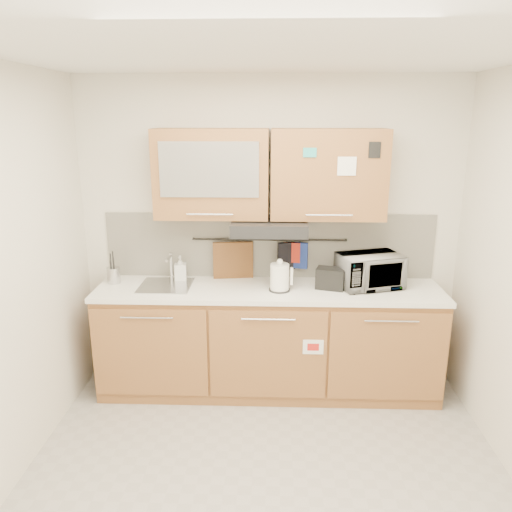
{
  "coord_description": "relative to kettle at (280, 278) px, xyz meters",
  "views": [
    {
      "loc": [
        0.03,
        -2.66,
        2.28
      ],
      "look_at": [
        -0.1,
        1.05,
        1.23
      ],
      "focal_mm": 35.0,
      "sensor_mm": 36.0,
      "label": 1
    }
  ],
  "objects": [
    {
      "name": "floor",
      "position": [
        -0.09,
        -1.13,
        -1.03
      ],
      "size": [
        3.2,
        3.2,
        0.0
      ],
      "primitive_type": "plane",
      "color": "#9E9993",
      "rests_on": "ground"
    },
    {
      "name": "wall_back",
      "position": [
        -0.09,
        0.37,
        0.27
      ],
      "size": [
        3.2,
        0.0,
        3.2
      ],
      "primitive_type": "plane",
      "rotation": [
        1.57,
        0.0,
        0.0
      ],
      "color": "silver",
      "rests_on": "ground"
    },
    {
      "name": "pot_holder",
      "position": [
        0.1,
        0.3,
        0.13
      ],
      "size": [
        0.14,
        0.04,
        0.17
      ],
      "primitive_type": "cube",
      "rotation": [
        0.0,
        0.0,
        -0.15
      ],
      "color": "red",
      "rests_on": "utensil_rail"
    },
    {
      "name": "utensil_crock",
      "position": [
        -1.39,
        0.14,
        -0.03
      ],
      "size": [
        0.14,
        0.14,
        0.27
      ],
      "rotation": [
        0.0,
        0.0,
        0.41
      ],
      "color": "#B7B7BC",
      "rests_on": "countertop"
    },
    {
      "name": "range_hood",
      "position": [
        -0.09,
        0.12,
        0.39
      ],
      "size": [
        0.6,
        0.46,
        0.1
      ],
      "primitive_type": "cube",
      "color": "black",
      "rests_on": "upper_cabinets"
    },
    {
      "name": "backsplash",
      "position": [
        -0.09,
        0.36,
        0.17
      ],
      "size": [
        2.8,
        0.02,
        0.56
      ],
      "primitive_type": "cube",
      "color": "silver",
      "rests_on": "countertop"
    },
    {
      "name": "ceiling",
      "position": [
        -0.09,
        -1.13,
        1.57
      ],
      "size": [
        3.2,
        3.2,
        0.0
      ],
      "primitive_type": "plane",
      "rotation": [
        3.14,
        0.0,
        0.0
      ],
      "color": "white",
      "rests_on": "wall_back"
    },
    {
      "name": "oven_mitt",
      "position": [
        0.17,
        0.3,
        0.1
      ],
      "size": [
        0.14,
        0.06,
        0.22
      ],
      "primitive_type": "cube",
      "rotation": [
        0.0,
        0.0,
        -0.24
      ],
      "color": "navy",
      "rests_on": "utensil_rail"
    },
    {
      "name": "microwave",
      "position": [
        0.73,
        0.12,
        0.03
      ],
      "size": [
        0.57,
        0.47,
        0.27
      ],
      "primitive_type": "imported",
      "rotation": [
        0.0,
        0.0,
        0.31
      ],
      "color": "#999999",
      "rests_on": "countertop"
    },
    {
      "name": "kettle",
      "position": [
        0.0,
        0.0,
        0.0
      ],
      "size": [
        0.19,
        0.17,
        0.27
      ],
      "rotation": [
        0.0,
        0.0,
        0.06
      ],
      "color": "white",
      "rests_on": "countertop"
    },
    {
      "name": "utensil_rail",
      "position": [
        -0.09,
        0.32,
        0.23
      ],
      "size": [
        1.3,
        0.02,
        0.02
      ],
      "primitive_type": "cylinder",
      "rotation": [
        0.0,
        1.57,
        0.0
      ],
      "color": "black",
      "rests_on": "backsplash"
    },
    {
      "name": "base_cabinet",
      "position": [
        -0.09,
        0.06,
        -0.62
      ],
      "size": [
        2.8,
        0.64,
        0.88
      ],
      "color": "#9F6F38",
      "rests_on": "floor"
    },
    {
      "name": "sink",
      "position": [
        -0.94,
        0.08,
        -0.1
      ],
      "size": [
        0.42,
        0.4,
        0.26
      ],
      "color": "silver",
      "rests_on": "countertop"
    },
    {
      "name": "cutting_board",
      "position": [
        -0.4,
        0.3,
        0.0
      ],
      "size": [
        0.34,
        0.07,
        0.42
      ],
      "primitive_type": "cube",
      "rotation": [
        0.0,
        0.0,
        0.13
      ],
      "color": "brown",
      "rests_on": "utensil_rail"
    },
    {
      "name": "dark_pouch",
      "position": [
        0.06,
        0.3,
        0.1
      ],
      "size": [
        0.15,
        0.08,
        0.23
      ],
      "primitive_type": "cube",
      "rotation": [
        0.0,
        0.0,
        0.27
      ],
      "color": "black",
      "rests_on": "utensil_rail"
    },
    {
      "name": "toaster",
      "position": [
        0.41,
        0.06,
        -0.02
      ],
      "size": [
        0.25,
        0.19,
        0.17
      ],
      "rotation": [
        0.0,
        0.0,
        -0.28
      ],
      "color": "black",
      "rests_on": "countertop"
    },
    {
      "name": "upper_cabinets",
      "position": [
        -0.09,
        0.19,
        0.81
      ],
      "size": [
        1.82,
        0.37,
        0.7
      ],
      "color": "#9F6F38",
      "rests_on": "wall_back"
    },
    {
      "name": "countertop",
      "position": [
        -0.09,
        0.06,
        -0.13
      ],
      "size": [
        2.82,
        0.62,
        0.04
      ],
      "primitive_type": "cube",
      "color": "white",
      "rests_on": "base_cabinet"
    },
    {
      "name": "soap_bottle",
      "position": [
        -0.84,
        0.22,
        0.0
      ],
      "size": [
        0.11,
        0.11,
        0.22
      ],
      "primitive_type": "imported",
      "rotation": [
        0.0,
        0.0,
        0.13
      ],
      "color": "#999999",
      "rests_on": "countertop"
    }
  ]
}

